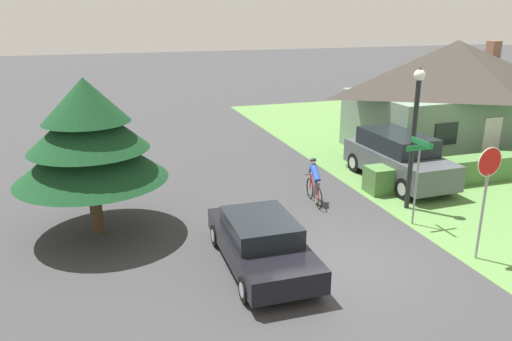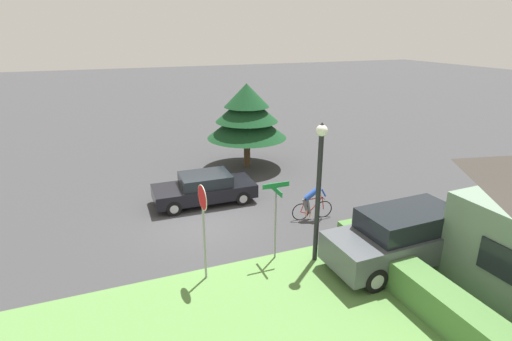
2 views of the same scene
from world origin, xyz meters
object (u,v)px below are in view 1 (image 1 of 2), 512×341
at_px(sedan_left_lane, 261,242).
at_px(parked_suv_right, 398,158).
at_px(conifer_tall_near, 88,137).
at_px(cyclist, 315,183).
at_px(street_name_sign, 418,167).
at_px(cottage_house, 452,94).
at_px(street_lamp, 415,123).
at_px(stop_sign, 487,181).

xyz_separation_m(sedan_left_lane, parked_suv_right, (7.03, 4.66, 0.28)).
bearing_deg(conifer_tall_near, parked_suv_right, 6.46).
relative_size(cyclist, street_name_sign, 0.64).
bearing_deg(sedan_left_lane, parked_suv_right, -55.70).
height_order(street_name_sign, conifer_tall_near, conifer_tall_near).
bearing_deg(conifer_tall_near, cottage_house, 16.41).
height_order(parked_suv_right, street_name_sign, street_name_sign).
bearing_deg(street_lamp, stop_sign, -94.90).
bearing_deg(street_lamp, street_name_sign, -116.63).
bearing_deg(street_lamp, sedan_left_lane, -159.33).
bearing_deg(cyclist, conifer_tall_near, 98.16).
height_order(sedan_left_lane, conifer_tall_near, conifer_tall_near).
bearing_deg(parked_suv_right, sedan_left_lane, 121.89).
height_order(cottage_house, stop_sign, cottage_house).
distance_m(stop_sign, street_name_sign, 2.46).
relative_size(street_lamp, conifer_tall_near, 1.02).
xyz_separation_m(parked_suv_right, street_lamp, (-1.19, -2.45, 1.93)).
height_order(parked_suv_right, street_lamp, street_lamp).
bearing_deg(street_lamp, cyclist, 153.09).
bearing_deg(street_name_sign, stop_sign, -83.37).
height_order(stop_sign, conifer_tall_near, conifer_tall_near).
relative_size(cyclist, stop_sign, 0.56).
distance_m(cottage_house, parked_suv_right, 6.28).
xyz_separation_m(stop_sign, street_lamp, (0.31, 3.60, 0.69)).
distance_m(parked_suv_right, conifer_tall_near, 11.20).
bearing_deg(conifer_tall_near, cyclist, 1.38).
xyz_separation_m(stop_sign, conifer_tall_near, (-9.46, 4.81, 0.71)).
height_order(stop_sign, street_lamp, street_lamp).
distance_m(cottage_house, conifer_tall_near, 16.62).
bearing_deg(parked_suv_right, cyclist, 103.67).
xyz_separation_m(cottage_house, street_lamp, (-6.17, -5.91, 0.28)).
height_order(sedan_left_lane, parked_suv_right, parked_suv_right).
xyz_separation_m(sedan_left_lane, conifer_tall_near, (-3.93, 3.41, 2.23)).
distance_m(cottage_house, cyclist, 10.15).
height_order(cyclist, parked_suv_right, parked_suv_right).
relative_size(cottage_house, stop_sign, 3.10).
xyz_separation_m(sedan_left_lane, street_name_sign, (5.25, 1.03, 1.19)).
distance_m(street_lamp, street_name_sign, 1.66).
xyz_separation_m(cyclist, street_lamp, (2.72, -1.38, 2.14)).
bearing_deg(stop_sign, cyclist, -68.26).
relative_size(stop_sign, conifer_tall_near, 0.67).
distance_m(cyclist, stop_sign, 5.72).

